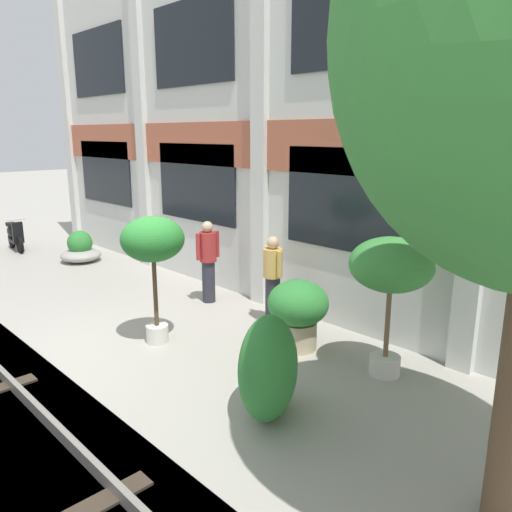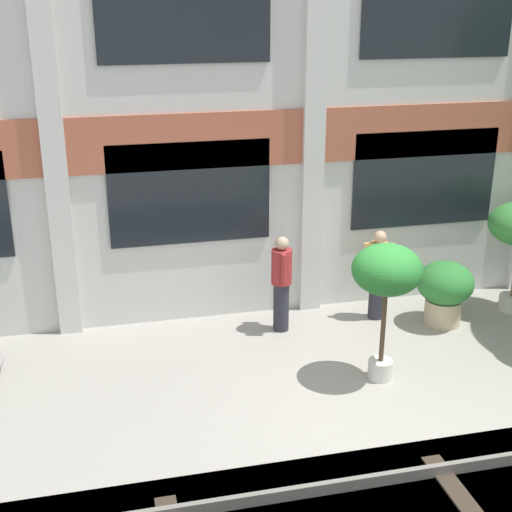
% 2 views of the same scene
% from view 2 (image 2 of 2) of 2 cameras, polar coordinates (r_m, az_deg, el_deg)
% --- Properties ---
extents(ground_plane, '(80.00, 80.00, 0.00)m').
position_cam_2_polar(ground_plane, '(10.48, 8.99, -10.53)').
color(ground_plane, '#9E998E').
extents(apartment_facade, '(16.94, 0.64, 8.92)m').
position_cam_2_polar(apartment_facade, '(12.01, 4.39, 16.06)').
color(apartment_facade, silver).
rests_on(apartment_facade, ground).
extents(potted_plant_stone_basin, '(0.96, 0.96, 1.11)m').
position_cam_2_polar(potted_plant_stone_basin, '(12.40, 14.86, -2.54)').
color(potted_plant_stone_basin, tan).
rests_on(potted_plant_stone_basin, ground).
extents(potted_plant_tall_urn, '(0.99, 0.99, 2.08)m').
position_cam_2_polar(potted_plant_tall_urn, '(10.09, 10.42, -1.52)').
color(potted_plant_tall_urn, beige).
rests_on(potted_plant_tall_urn, ground).
extents(resident_by_doorway, '(0.52, 0.34, 1.59)m').
position_cam_2_polar(resident_by_doorway, '(12.30, 9.73, -1.27)').
color(resident_by_doorway, '#282833').
rests_on(resident_by_doorway, ground).
extents(resident_watching_tracks, '(0.34, 0.53, 1.65)m').
position_cam_2_polar(resident_watching_tracks, '(11.69, 2.05, -2.00)').
color(resident_watching_tracks, '#282833').
rests_on(resident_watching_tracks, ground).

